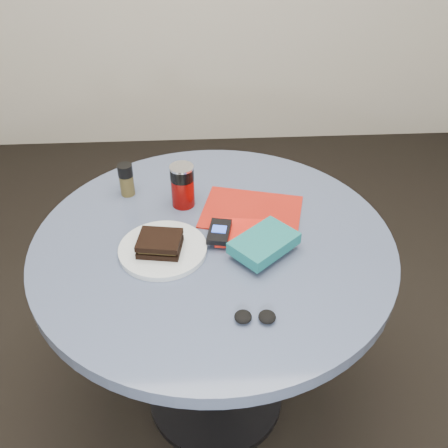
{
  "coord_description": "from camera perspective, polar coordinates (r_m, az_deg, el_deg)",
  "views": [
    {
      "loc": [
        -0.03,
        -1.07,
        1.62
      ],
      "look_at": [
        0.03,
        0.0,
        0.8
      ],
      "focal_mm": 40.0,
      "sensor_mm": 36.0,
      "label": 1
    }
  ],
  "objects": [
    {
      "name": "ground",
      "position": [
        1.94,
        -0.93,
        -19.07
      ],
      "size": [
        4.0,
        4.0,
        0.0
      ],
      "primitive_type": "plane",
      "color": "black",
      "rests_on": "ground"
    },
    {
      "name": "table",
      "position": [
        1.49,
        -1.16,
        -6.56
      ],
      "size": [
        1.0,
        1.0,
        0.75
      ],
      "color": "black",
      "rests_on": "ground"
    },
    {
      "name": "plate",
      "position": [
        1.34,
        -7.0,
        -2.89
      ],
      "size": [
        0.29,
        0.29,
        0.02
      ],
      "primitive_type": "cylinder",
      "rotation": [
        0.0,
        0.0,
        -0.25
      ],
      "color": "silver",
      "rests_on": "table"
    },
    {
      "name": "sandwich",
      "position": [
        1.32,
        -7.35,
        -2.22
      ],
      "size": [
        0.12,
        0.11,
        0.04
      ],
      "color": "black",
      "rests_on": "plate"
    },
    {
      "name": "soda_can",
      "position": [
        1.48,
        -4.76,
        4.39
      ],
      "size": [
        0.09,
        0.09,
        0.13
      ],
      "color": "#6C0805",
      "rests_on": "table"
    },
    {
      "name": "pepper_grinder",
      "position": [
        1.56,
        -11.1,
        5.02
      ],
      "size": [
        0.06,
        0.06,
        0.1
      ],
      "color": "#453D1D",
      "rests_on": "table"
    },
    {
      "name": "magazine",
      "position": [
        1.48,
        3.17,
        1.41
      ],
      "size": [
        0.33,
        0.28,
        0.01
      ],
      "primitive_type": "cube",
      "rotation": [
        0.0,
        0.0,
        -0.26
      ],
      "color": "#9A160E",
      "rests_on": "table"
    },
    {
      "name": "red_book",
      "position": [
        1.38,
        2.68,
        -1.07
      ],
      "size": [
        0.19,
        0.13,
        0.01
      ],
      "primitive_type": "cube",
      "rotation": [
        0.0,
        0.0,
        -0.11
      ],
      "color": "red",
      "rests_on": "magazine"
    },
    {
      "name": "novel",
      "position": [
        1.31,
        4.61,
        -2.19
      ],
      "size": [
        0.2,
        0.2,
        0.03
      ],
      "primitive_type": "cube",
      "rotation": [
        0.0,
        0.0,
        0.71
      ],
      "color": "#135A5E",
      "rests_on": "red_book"
    },
    {
      "name": "mp3_player",
      "position": [
        1.36,
        -0.55,
        -0.88
      ],
      "size": [
        0.08,
        0.11,
        0.02
      ],
      "color": "black",
      "rests_on": "red_book"
    },
    {
      "name": "headphones",
      "position": [
        1.16,
        3.57,
        -10.54
      ],
      "size": [
        0.1,
        0.05,
        0.02
      ],
      "color": "black",
      "rests_on": "table"
    }
  ]
}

